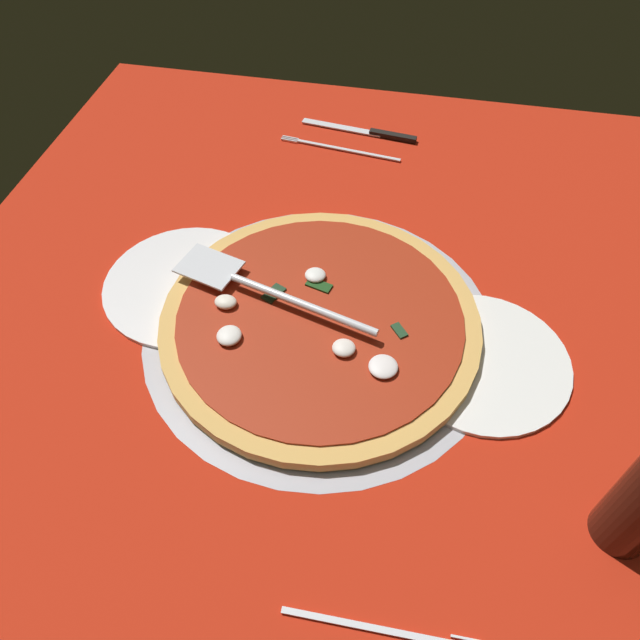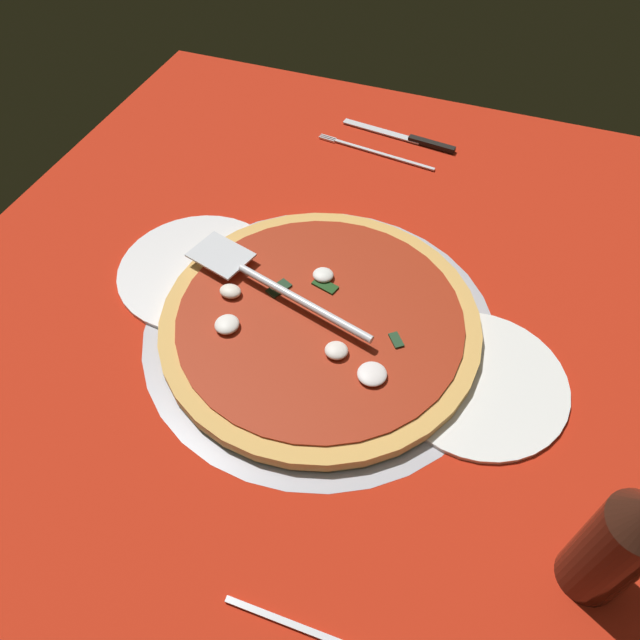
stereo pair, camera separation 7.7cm
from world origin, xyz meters
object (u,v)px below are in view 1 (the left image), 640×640
(dinner_plate_right, at_px, (187,285))
(pizza, at_px, (320,321))
(dinner_plate_left, at_px, (482,362))
(pizza_server, at_px, (263,289))
(place_setting_near, at_px, (354,142))

(dinner_plate_right, height_order, pizza, pizza)
(dinner_plate_left, xyz_separation_m, pizza_server, (0.29, -0.03, 0.04))
(pizza, height_order, pizza_server, pizza_server)
(dinner_plate_right, distance_m, place_setting_near, 0.42)
(pizza_server, bearing_deg, place_setting_near, -81.77)
(pizza, bearing_deg, dinner_plate_left, 175.94)
(place_setting_near, bearing_deg, dinner_plate_right, 73.08)
(dinner_plate_left, height_order, place_setting_near, place_setting_near)
(dinner_plate_left, bearing_deg, place_setting_near, -62.13)
(dinner_plate_right, bearing_deg, pizza, 169.20)
(pizza, distance_m, pizza_server, 0.08)
(pizza_server, height_order, place_setting_near, pizza_server)
(place_setting_near, bearing_deg, pizza, 100.19)
(dinner_plate_right, xyz_separation_m, pizza_server, (-0.12, 0.02, 0.04))
(pizza_server, relative_size, place_setting_near, 1.21)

